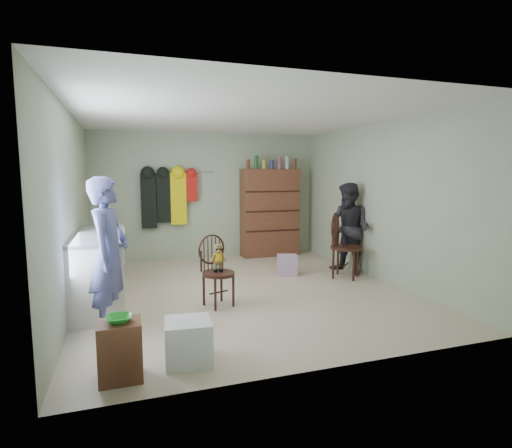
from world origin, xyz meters
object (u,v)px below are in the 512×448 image
object	(u,v)px
chair_front	(216,265)
dresser	(270,212)
chair_far	(342,243)
counter	(100,269)

from	to	relation	value
chair_front	dresser	world-z (taller)	dresser
chair_front	chair_far	distance (m)	2.39
counter	dresser	bearing A→B (deg)	35.68
counter	chair_far	distance (m)	3.71
dresser	chair_far	bearing A→B (deg)	-76.36
counter	chair_front	distance (m)	1.52
counter	chair_front	xyz separation A→B (m)	(1.43, -0.51, 0.05)
counter	dresser	world-z (taller)	dresser
chair_far	dresser	bearing A→B (deg)	56.87
chair_far	dresser	xyz separation A→B (m)	(-0.50, 2.07, 0.34)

